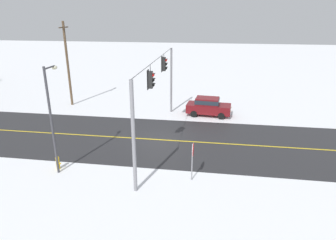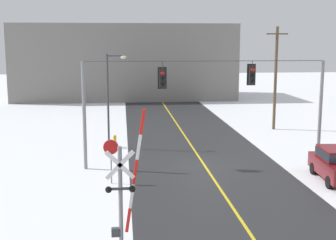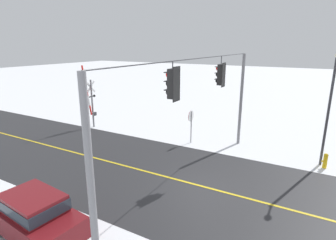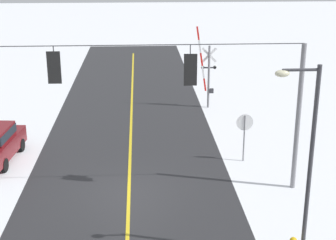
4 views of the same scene
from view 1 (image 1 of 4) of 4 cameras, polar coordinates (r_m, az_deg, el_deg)
name	(u,v)px [view 1 (image 1 of 4)]	position (r m, az deg, el deg)	size (l,w,h in m)	color
ground_plane	(158,140)	(22.84, -1.85, -3.83)	(160.00, 160.00, 0.00)	white
road_asphalt	(85,135)	(24.58, -15.77, -2.84)	(9.00, 80.00, 0.01)	#28282B
lane_centre_line	(85,135)	(24.57, -15.77, -2.83)	(0.14, 72.00, 0.01)	gold
signal_span	(158,89)	(21.57, -1.93, 6.09)	(14.20, 0.47, 6.22)	gray
stop_sign	(193,153)	(16.88, 4.81, -6.47)	(0.80, 0.09, 2.35)	gray
parked_car_maroon	(208,106)	(28.19, 7.77, 2.73)	(2.13, 4.32, 1.74)	maroon
streetlamp_near	(52,111)	(18.26, -21.52, 1.69)	(1.39, 0.28, 6.50)	#38383D
fire_hydrant	(58,162)	(19.78, -20.55, -7.64)	(0.24, 0.31, 0.88)	gold
utility_pole	(68,63)	(32.32, -18.84, 10.31)	(1.80, 0.24, 8.51)	brown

